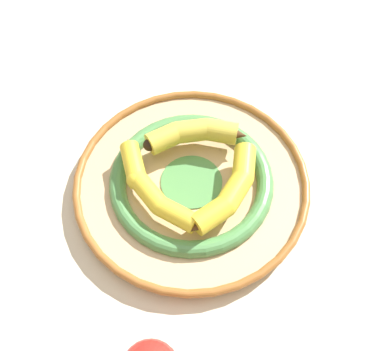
# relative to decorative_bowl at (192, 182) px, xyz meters

# --- Properties ---
(ground_plane) EXTENTS (2.80, 2.80, 0.00)m
(ground_plane) POSITION_rel_decorative_bowl_xyz_m (0.02, 0.01, -0.02)
(ground_plane) COLOR beige
(decorative_bowl) EXTENTS (0.39, 0.39, 0.04)m
(decorative_bowl) POSITION_rel_decorative_bowl_xyz_m (0.00, 0.00, 0.00)
(decorative_bowl) COLOR tan
(decorative_bowl) RESTS_ON ground_plane
(banana_a) EXTENTS (0.17, 0.14, 0.03)m
(banana_a) POSITION_rel_decorative_bowl_xyz_m (0.03, -0.06, 0.04)
(banana_a) COLOR yellow
(banana_a) RESTS_ON decorative_bowl
(banana_b) EXTENTS (0.17, 0.12, 0.04)m
(banana_b) POSITION_rel_decorative_bowl_xyz_m (0.04, 0.06, 0.04)
(banana_b) COLOR yellow
(banana_b) RESTS_ON decorative_bowl
(banana_c) EXTENTS (0.07, 0.17, 0.04)m
(banana_c) POSITION_rel_decorative_bowl_xyz_m (-0.07, 0.00, 0.04)
(banana_c) COLOR gold
(banana_c) RESTS_ON decorative_bowl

